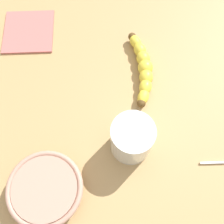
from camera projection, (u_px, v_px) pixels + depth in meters
wooden_tabletop at (111, 97)px, 68.77cm from camera, size 120.00×120.00×3.00cm
banana at (143, 68)px, 68.17cm from camera, size 21.65×6.82×3.82cm
smoothie_glass at (132, 139)px, 57.95cm from camera, size 9.18×9.18×10.12cm
ceramic_bowl at (46, 189)px, 56.03cm from camera, size 15.91×15.91×4.21cm
folded_napkin at (29, 31)px, 74.59cm from camera, size 16.18×15.61×0.60cm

